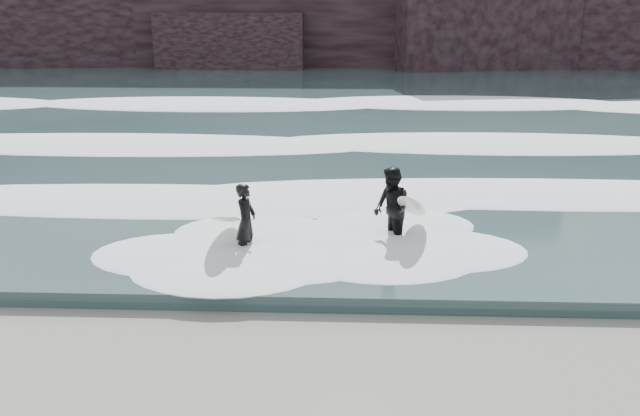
{
  "coord_description": "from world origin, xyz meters",
  "views": [
    {
      "loc": [
        0.29,
        -8.05,
        5.21
      ],
      "look_at": [
        -0.33,
        5.92,
        1.0
      ],
      "focal_mm": 40.0,
      "sensor_mm": 36.0,
      "label": 1
    }
  ],
  "objects": [
    {
      "name": "sea",
      "position": [
        0.0,
        29.0,
        0.15
      ],
      "size": [
        90.0,
        52.0,
        0.3
      ],
      "primitive_type": "cube",
      "color": "#2B4042",
      "rests_on": "ground"
    },
    {
      "name": "foam_far",
      "position": [
        0.0,
        25.0,
        0.45
      ],
      "size": [
        60.0,
        4.8,
        0.3
      ],
      "primitive_type": "ellipsoid",
      "color": "white",
      "rests_on": "sea"
    },
    {
      "name": "foam_near",
      "position": [
        0.0,
        9.0,
        0.4
      ],
      "size": [
        60.0,
        3.2,
        0.2
      ],
      "primitive_type": "ellipsoid",
      "color": "white",
      "rests_on": "sea"
    },
    {
      "name": "surfer_left",
      "position": [
        -1.93,
        5.59,
        0.8
      ],
      "size": [
        1.0,
        2.11,
        1.59
      ],
      "color": "black",
      "rests_on": "ground"
    },
    {
      "name": "ground",
      "position": [
        0.0,
        0.0,
        0.0
      ],
      "size": [
        120.0,
        120.0,
        0.0
      ],
      "primitive_type": "plane",
      "color": "olive",
      "rests_on": "ground"
    },
    {
      "name": "surfer_right",
      "position": [
        1.19,
        6.27,
        0.89
      ],
      "size": [
        1.39,
        1.84,
        1.78
      ],
      "color": "black",
      "rests_on": "ground"
    },
    {
      "name": "foam_mid",
      "position": [
        0.0,
        16.0,
        0.42
      ],
      "size": [
        60.0,
        4.0,
        0.24
      ],
      "primitive_type": "ellipsoid",
      "color": "white",
      "rests_on": "sea"
    }
  ]
}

